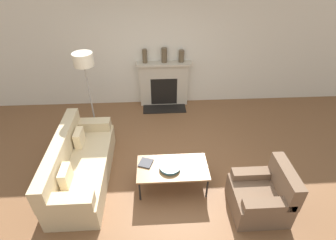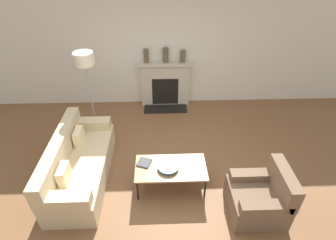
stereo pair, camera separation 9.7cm
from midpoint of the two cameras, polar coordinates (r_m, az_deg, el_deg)
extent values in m
plane|color=brown|center=(4.69, -1.15, -12.91)|extent=(18.00, 18.00, 0.00)
cube|color=silver|center=(6.20, -1.78, 15.85)|extent=(18.00, 0.06, 2.90)
cube|color=beige|center=(6.45, -0.21, 7.72)|extent=(1.16, 0.20, 1.06)
cube|color=black|center=(6.44, -0.18, 6.23)|extent=(0.64, 0.04, 0.69)
cube|color=black|center=(6.46, -0.12, 2.49)|extent=(1.04, 0.40, 0.02)
cube|color=beige|center=(6.18, -0.21, 12.15)|extent=(1.28, 0.28, 0.05)
cube|color=#CCB78E|center=(4.79, -17.40, -10.07)|extent=(0.81, 2.03, 0.41)
cube|color=#CCB78E|center=(4.62, -22.05, -6.26)|extent=(0.20, 2.03, 0.42)
cube|color=#CCB78E|center=(4.00, -21.04, -16.04)|extent=(0.74, 0.22, 0.19)
cube|color=#CCB78E|center=(5.27, -15.88, -0.79)|extent=(0.74, 0.22, 0.19)
cube|color=beige|center=(4.29, -21.11, -10.97)|extent=(0.12, 0.32, 0.28)
cube|color=beige|center=(4.93, -18.32, -3.43)|extent=(0.12, 0.32, 0.28)
cube|color=brown|center=(4.36, 19.18, -16.42)|extent=(0.79, 0.77, 0.41)
cube|color=brown|center=(4.18, 24.42, -12.28)|extent=(0.18, 0.77, 0.41)
cube|color=brown|center=(4.35, 18.66, -11.26)|extent=(0.71, 0.18, 0.12)
cube|color=brown|center=(4.00, 21.26, -17.23)|extent=(0.71, 0.18, 0.12)
cube|color=olive|center=(4.30, 1.26, -10.37)|extent=(1.15, 0.62, 0.03)
cylinder|color=black|center=(4.29, -5.99, -15.06)|extent=(0.03, 0.03, 0.40)
cylinder|color=black|center=(4.34, 8.72, -14.60)|extent=(0.03, 0.03, 0.40)
cylinder|color=black|center=(4.65, -5.64, -10.00)|extent=(0.03, 0.03, 0.40)
cylinder|color=black|center=(4.70, 7.67, -9.64)|extent=(0.03, 0.03, 0.40)
cylinder|color=#38667A|center=(4.27, 0.68, -10.45)|extent=(0.12, 0.12, 0.01)
cylinder|color=#38667A|center=(4.25, 0.69, -10.18)|extent=(0.34, 0.34, 0.04)
cube|color=#38383D|center=(4.36, -4.58, -9.23)|extent=(0.26, 0.27, 0.02)
cylinder|color=gray|center=(5.85, -14.55, -2.66)|extent=(0.39, 0.39, 0.03)
cylinder|color=gray|center=(5.41, -15.78, 4.13)|extent=(0.03, 0.03, 1.58)
cylinder|color=beige|center=(5.04, -17.35, 12.63)|extent=(0.36, 0.36, 0.23)
cylinder|color=brown|center=(6.15, -4.32, 13.73)|extent=(0.11, 0.11, 0.31)
cylinder|color=brown|center=(6.14, -0.06, 13.94)|extent=(0.13, 0.13, 0.34)
cylinder|color=brown|center=(6.18, 3.69, 13.68)|extent=(0.13, 0.13, 0.28)
camera|label=1|loc=(0.05, -89.47, 0.37)|focal=28.00mm
camera|label=2|loc=(0.05, 90.53, -0.37)|focal=28.00mm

